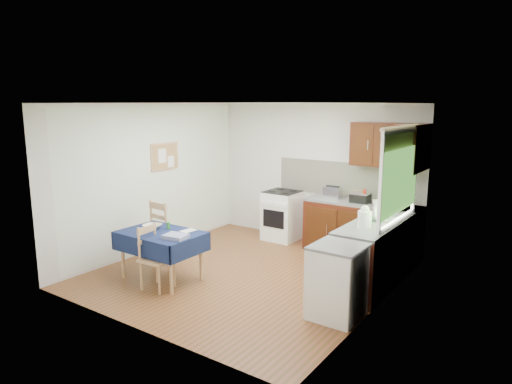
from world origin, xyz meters
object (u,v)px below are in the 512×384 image
Objects in this scene: dish_rack at (380,217)px; sandwich_press at (360,197)px; toaster at (333,192)px; chair_far at (166,229)px; chair_near at (155,255)px; kettle at (365,218)px; dining_table at (161,239)px.

sandwich_press is at bearing 113.64° from dish_rack.
chair_far is at bearing -120.54° from toaster.
chair_near is at bearing -120.28° from sandwich_press.
sandwich_press is (2.40, 2.07, 0.45)m from chair_far.
kettle is at bearing -41.13° from toaster.
chair_far is 3.15m from kettle.
dining_table is 1.16× the size of chair_far.
dining_table is 1.33× the size of chair_near.
toaster is 0.70× the size of dish_rack.
kettle reaches higher than chair_near.
chair_far is at bearing -168.84° from kettle.
chair_far reaches higher than dining_table.
chair_far is at bearing -171.79° from dish_rack.
sandwich_press is 1.60m from kettle.
dish_rack reaches higher than sandwich_press.
kettle is at bearing -162.92° from chair_far.
dining_table is 3.28m from sandwich_press.
kettle reaches higher than dish_rack.
dining_table is at bearing 24.08° from chair_near.
chair_near is 3.25m from toaster.
toaster is (1.88, 2.11, 0.47)m from chair_far.
kettle is at bearing 14.10° from dining_table.
kettle is at bearing -65.62° from sandwich_press.
chair_far is 2.43× the size of dish_rack.
toaster is 1.51m from dish_rack.
toaster reaches higher than chair_far.
chair_near is at bearing 133.43° from chair_far.
chair_far is 3.47× the size of toaster.
dining_table is at bearing -158.28° from dish_rack.
kettle is at bearing -103.65° from dish_rack.
toaster is 0.99× the size of sandwich_press.
chair_near is at bearing -71.02° from dining_table.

